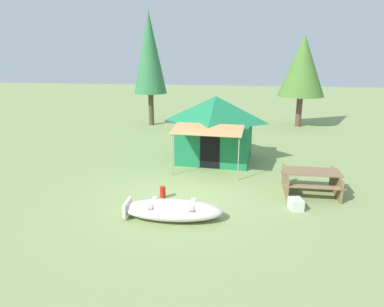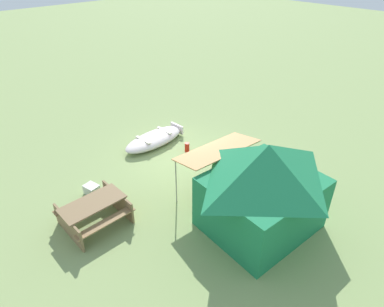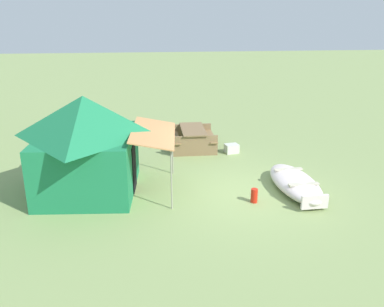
{
  "view_description": "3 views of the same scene",
  "coord_description": "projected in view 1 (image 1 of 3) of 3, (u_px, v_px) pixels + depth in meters",
  "views": [
    {
      "loc": [
        1.86,
        -10.23,
        4.31
      ],
      "look_at": [
        0.01,
        1.69,
        0.88
      ],
      "focal_mm": 32.97,
      "sensor_mm": 36.0,
      "label": 1
    },
    {
      "loc": [
        6.78,
        7.78,
        6.8
      ],
      "look_at": [
        0.31,
        0.88,
        0.86
      ],
      "focal_mm": 31.09,
      "sensor_mm": 36.0,
      "label": 2
    },
    {
      "loc": [
        -10.23,
        2.3,
        4.77
      ],
      "look_at": [
        0.16,
        1.19,
        1.15
      ],
      "focal_mm": 38.97,
      "sensor_mm": 36.0,
      "label": 3
    }
  ],
  "objects": [
    {
      "name": "pine_tree_back_left",
      "position": [
        149.0,
        53.0,
        20.99
      ],
      "size": [
        1.99,
        1.99,
        6.78
      ],
      "color": "#4D402C",
      "rests_on": "ground_plane"
    },
    {
      "name": "canvas_cabin_tent",
      "position": [
        215.0,
        128.0,
        14.48
      ],
      "size": [
        3.27,
        3.9,
        2.67
      ],
      "color": "#1C7949",
      "rests_on": "ground_plane"
    },
    {
      "name": "ground_plane",
      "position": [
        184.0,
        195.0,
        11.18
      ],
      "size": [
        80.0,
        80.0,
        0.0
      ],
      "primitive_type": "plane",
      "color": "#849A5B"
    },
    {
      "name": "pine_tree_back_right",
      "position": [
        303.0,
        66.0,
        20.72
      ],
      "size": [
        2.73,
        2.73,
        5.39
      ],
      "color": "brown",
      "rests_on": "ground_plane"
    },
    {
      "name": "fuel_can",
      "position": [
        163.0,
        192.0,
        10.87
      ],
      "size": [
        0.25,
        0.25,
        0.37
      ],
      "primitive_type": "cylinder",
      "rotation": [
        0.0,
        0.0,
        4.07
      ],
      "color": "red",
      "rests_on": "ground_plane"
    },
    {
      "name": "cooler_box",
      "position": [
        296.0,
        204.0,
        10.11
      ],
      "size": [
        0.44,
        0.52,
        0.31
      ],
      "primitive_type": "cube",
      "rotation": [
        0.0,
        0.0,
        1.78
      ],
      "color": "silver",
      "rests_on": "ground_plane"
    },
    {
      "name": "picnic_table",
      "position": [
        311.0,
        179.0,
        11.17
      ],
      "size": [
        1.76,
        1.54,
        0.75
      ],
      "color": "olive",
      "rests_on": "ground_plane"
    },
    {
      "name": "beached_rowboat",
      "position": [
        172.0,
        210.0,
        9.53
      ],
      "size": [
        2.78,
        1.22,
        0.47
      ],
      "color": "silver",
      "rests_on": "ground_plane"
    }
  ]
}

